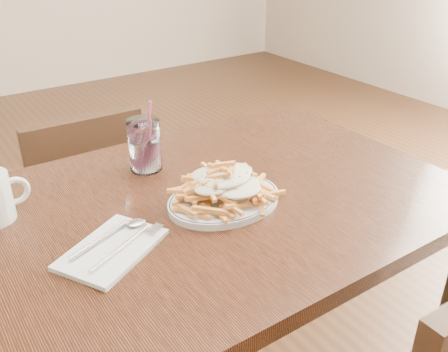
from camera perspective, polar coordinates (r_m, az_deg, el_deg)
table at (r=1.19m, az=-2.56°, el=-6.03°), size 1.20×0.80×0.75m
chair_far at (r=1.77m, az=-15.48°, el=-3.26°), size 0.38×0.38×0.80m
fries_plate at (r=1.13m, az=0.00°, el=-2.73°), size 0.28×0.24×0.02m
loaded_fries at (r=1.11m, az=0.00°, el=-0.67°), size 0.26×0.22×0.07m
napkin at (r=1.00m, az=-12.69°, el=-8.16°), size 0.24×0.21×0.01m
cutlery at (r=1.00m, az=-12.90°, el=-7.59°), size 0.21×0.15×0.01m
water_glass at (r=1.28m, az=-9.02°, el=3.20°), size 0.08×0.08×0.18m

